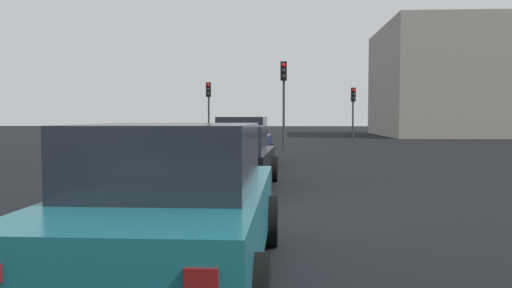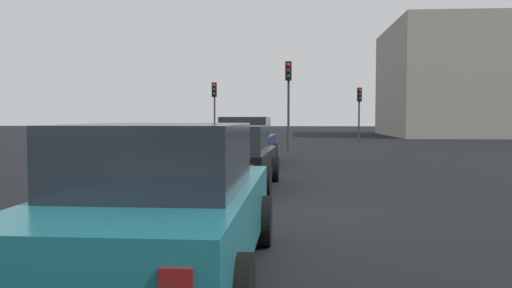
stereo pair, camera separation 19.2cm
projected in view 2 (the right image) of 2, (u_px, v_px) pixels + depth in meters
ground_plane at (302, 215)px, 9.16m from camera, size 160.00×160.00×0.20m
car_navy_right_lead at (246, 141)px, 17.90m from camera, size 4.56×2.10×1.64m
car_black_right_second at (230, 158)px, 11.82m from camera, size 4.11×2.20×1.44m
car_teal_right_third at (164, 205)px, 5.16m from camera, size 4.47×2.04×1.57m
traffic_light_near_left at (288, 87)px, 24.40m from camera, size 0.33×0.30×4.25m
traffic_light_near_right at (359, 103)px, 33.25m from camera, size 0.32×0.30×3.52m
traffic_light_far_left at (214, 99)px, 32.17m from camera, size 0.32×0.30×3.78m
building_facade_left at (459, 81)px, 44.02m from camera, size 14.24×11.92×9.38m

